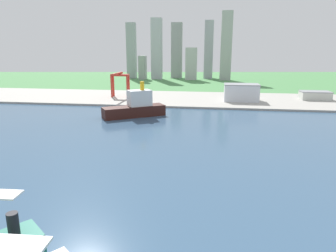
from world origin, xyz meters
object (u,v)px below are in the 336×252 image
Objects in this scene: warehouse_main at (241,92)px; warehouse_annex at (315,95)px; cargo_ship at (136,107)px; port_crane_red at (120,79)px.

warehouse_main is 106.93m from warehouse_annex.
warehouse_main is (119.27, 109.50, 3.58)m from cargo_ship.
warehouse_main is at bearing -2.26° from port_crane_red.
port_crane_red reaches higher than warehouse_annex.
port_crane_red is at bearing -175.92° from warehouse_annex.
warehouse_annex is at bearing 14.38° from warehouse_main.
cargo_ship reaches higher than warehouse_annex.
cargo_ship is 1.66× the size of warehouse_annex.
cargo_ship is 1.49× the size of port_crane_red.
port_crane_red is 1.11× the size of warehouse_annex.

